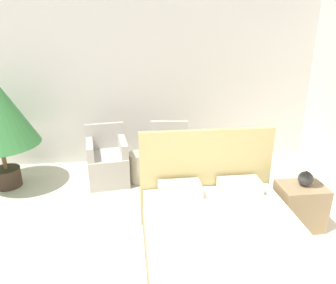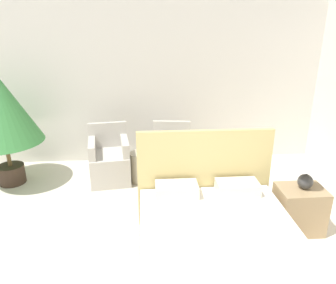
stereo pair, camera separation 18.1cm
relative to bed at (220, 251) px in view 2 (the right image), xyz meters
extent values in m
cube|color=silver|center=(-0.56, 2.98, 1.17)|extent=(10.00, 0.06, 2.90)
cube|color=#8C7A5B|center=(0.00, -0.09, -0.15)|extent=(1.57, 1.97, 0.25)
cube|color=white|center=(0.00, -0.09, 0.10)|extent=(1.54, 1.94, 0.25)
cube|color=tan|center=(0.00, 0.93, 0.32)|extent=(1.60, 0.06, 1.21)
cube|color=beige|center=(-0.35, 0.72, 0.29)|extent=(0.48, 0.28, 0.14)
cube|color=beige|center=(0.35, 0.72, 0.29)|extent=(0.48, 0.28, 0.14)
cube|color=#B7B2A8|center=(-1.26, 2.13, -0.05)|extent=(0.67, 0.71, 0.46)
cube|color=#B7B2A8|center=(-1.29, 2.42, 0.38)|extent=(0.60, 0.13, 0.41)
cube|color=#B7B2A8|center=(-1.50, 2.10, 0.29)|extent=(0.17, 0.59, 0.21)
cube|color=#B7B2A8|center=(-1.01, 2.16, 0.29)|extent=(0.17, 0.59, 0.21)
cube|color=#B7B2A8|center=(-0.30, 2.13, -0.05)|extent=(0.68, 0.72, 0.46)
cube|color=#B7B2A8|center=(-0.27, 2.42, 0.38)|extent=(0.60, 0.14, 0.41)
cube|color=#B7B2A8|center=(-0.55, 2.17, 0.29)|extent=(0.18, 0.59, 0.21)
cube|color=#B7B2A8|center=(-0.06, 2.10, 0.29)|extent=(0.18, 0.59, 0.21)
cylinder|color=#38281E|center=(-2.77, 2.17, -0.14)|extent=(0.39, 0.39, 0.29)
cylinder|color=brown|center=(-2.77, 2.17, 0.21)|extent=(0.06, 0.06, 0.40)
cube|color=#937A56|center=(1.11, 0.67, 0.00)|extent=(0.53, 0.41, 0.56)
sphere|color=#333333|center=(1.13, 0.67, 0.36)|extent=(0.18, 0.18, 0.18)
cylinder|color=#333333|center=(1.13, 0.67, 0.49)|extent=(0.02, 0.02, 0.07)
cone|color=silver|center=(1.13, 0.67, 0.62)|extent=(0.28, 0.28, 0.19)
cylinder|color=#B7AD93|center=(-0.78, 2.09, -0.05)|extent=(0.33, 0.33, 0.47)
camera|label=1|loc=(-0.88, -2.55, 2.12)|focal=35.00mm
camera|label=2|loc=(-0.70, -2.56, 2.12)|focal=35.00mm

